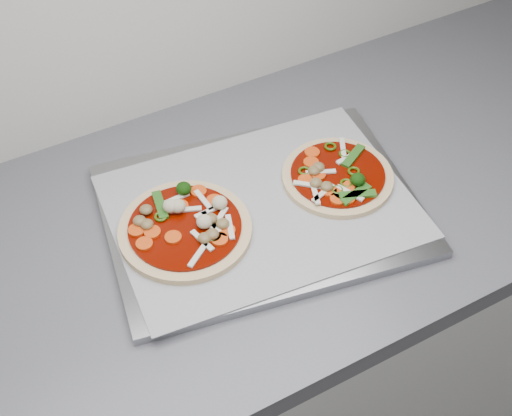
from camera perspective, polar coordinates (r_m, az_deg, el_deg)
baking_tray at (r=1.11m, az=0.39°, el=-0.15°), size 0.53×0.43×0.02m
parchment at (r=1.10m, az=0.39°, el=0.16°), size 0.48×0.37×0.00m
pizza_left at (r=1.06m, az=-5.64°, el=-1.47°), size 0.21×0.21×0.03m
pizza_right at (r=1.14m, az=6.51°, el=2.52°), size 0.24×0.24×0.03m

